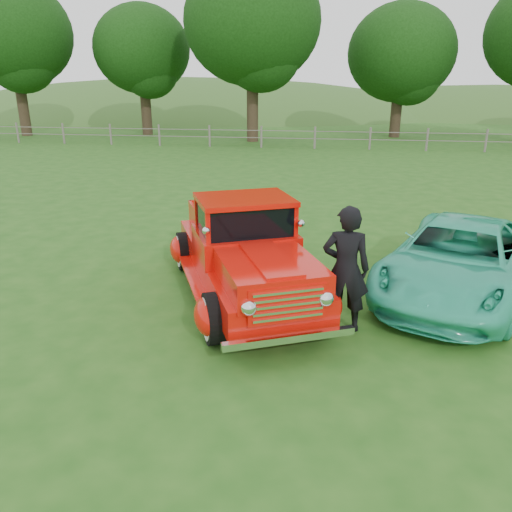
# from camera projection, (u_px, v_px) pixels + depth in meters

# --- Properties ---
(ground) EXTENTS (140.00, 140.00, 0.00)m
(ground) POSITION_uv_depth(u_px,v_px,m) (243.00, 339.00, 7.33)
(ground) COLOR #215216
(ground) RESTS_ON ground
(distant_hills) EXTENTS (116.00, 60.00, 18.00)m
(distant_hills) POSITION_uv_depth(u_px,v_px,m) (295.00, 147.00, 64.84)
(distant_hills) COLOR #315E22
(distant_hills) RESTS_ON ground
(fence_line) EXTENTS (48.00, 0.12, 1.20)m
(fence_line) POSITION_uv_depth(u_px,v_px,m) (315.00, 138.00, 27.62)
(fence_line) COLOR #6C625B
(fence_line) RESTS_ON ground
(tree_far_west) EXTENTS (7.60, 7.60, 9.93)m
(tree_far_west) POSITION_uv_depth(u_px,v_px,m) (12.00, 33.00, 32.37)
(tree_far_west) COLOR black
(tree_far_west) RESTS_ON ground
(tree_mid_west) EXTENTS (6.40, 6.40, 8.46)m
(tree_mid_west) POSITION_uv_depth(u_px,v_px,m) (142.00, 50.00, 33.35)
(tree_mid_west) COLOR black
(tree_mid_west) RESTS_ON ground
(tree_near_west) EXTENTS (8.00, 8.00, 10.42)m
(tree_near_west) POSITION_uv_depth(u_px,v_px,m) (252.00, 22.00, 28.96)
(tree_near_west) COLOR black
(tree_near_west) RESTS_ON ground
(tree_near_east) EXTENTS (6.80, 6.80, 8.33)m
(tree_near_east) POSITION_uv_depth(u_px,v_px,m) (401.00, 53.00, 31.86)
(tree_near_east) COLOR black
(tree_near_east) RESTS_ON ground
(red_pickup) EXTENTS (3.67, 5.26, 1.78)m
(red_pickup) POSITION_uv_depth(u_px,v_px,m) (244.00, 253.00, 8.55)
(red_pickup) COLOR black
(red_pickup) RESTS_ON ground
(teal_sedan) EXTENTS (3.76, 5.10, 1.29)m
(teal_sedan) POSITION_uv_depth(u_px,v_px,m) (459.00, 259.00, 8.68)
(teal_sedan) COLOR #31C49A
(teal_sedan) RESTS_ON ground
(man) EXTENTS (0.71, 0.48, 1.92)m
(man) POSITION_uv_depth(u_px,v_px,m) (346.00, 269.00, 7.34)
(man) COLOR black
(man) RESTS_ON ground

